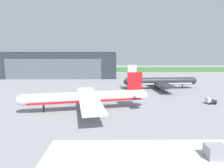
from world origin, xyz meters
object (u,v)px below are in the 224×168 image
(maintenance_hangar, at_px, (60,65))
(airliner_far_right, at_px, (160,81))
(fuel_bowser, at_px, (210,101))
(airliner_near_right, at_px, (87,98))

(maintenance_hangar, distance_m, airliner_far_right, 86.19)
(airliner_far_right, distance_m, fuel_bowser, 32.72)
(maintenance_hangar, distance_m, airliner_near_right, 97.66)
(fuel_bowser, bearing_deg, airliner_far_right, 110.29)
(maintenance_hangar, distance_m, fuel_bowser, 115.55)
(airliner_near_right, bearing_deg, fuel_bowser, 9.01)
(airliner_near_right, bearing_deg, airliner_far_right, 47.69)
(airliner_near_right, distance_m, airliner_far_right, 51.17)
(maintenance_hangar, relative_size, fuel_bowser, 25.47)
(airliner_far_right, relative_size, fuel_bowser, 11.25)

